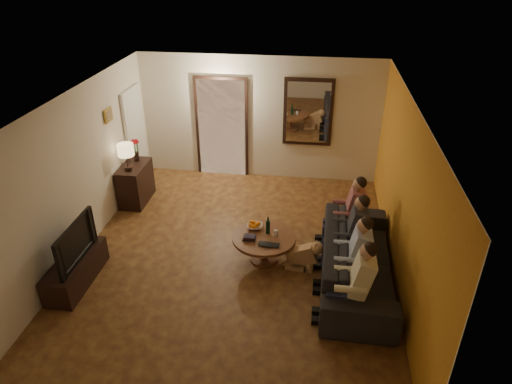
# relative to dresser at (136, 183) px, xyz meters

# --- Properties ---
(floor) EXTENTS (5.00, 6.00, 0.01)m
(floor) POSITION_rel_dresser_xyz_m (2.25, -1.53, -0.39)
(floor) COLOR #441D12
(floor) RESTS_ON ground
(ceiling) EXTENTS (5.00, 6.00, 0.01)m
(ceiling) POSITION_rel_dresser_xyz_m (2.25, -1.53, 2.21)
(ceiling) COLOR white
(ceiling) RESTS_ON back_wall
(back_wall) EXTENTS (5.00, 0.02, 2.60)m
(back_wall) POSITION_rel_dresser_xyz_m (2.25, 1.47, 0.91)
(back_wall) COLOR beige
(back_wall) RESTS_ON floor
(front_wall) EXTENTS (5.00, 0.02, 2.60)m
(front_wall) POSITION_rel_dresser_xyz_m (2.25, -4.53, 0.91)
(front_wall) COLOR beige
(front_wall) RESTS_ON floor
(left_wall) EXTENTS (0.02, 6.00, 2.60)m
(left_wall) POSITION_rel_dresser_xyz_m (-0.25, -1.53, 0.91)
(left_wall) COLOR beige
(left_wall) RESTS_ON floor
(right_wall) EXTENTS (0.02, 6.00, 2.60)m
(right_wall) POSITION_rel_dresser_xyz_m (4.75, -1.53, 0.91)
(right_wall) COLOR beige
(right_wall) RESTS_ON floor
(orange_accent) EXTENTS (0.01, 6.00, 2.60)m
(orange_accent) POSITION_rel_dresser_xyz_m (4.74, -1.53, 0.91)
(orange_accent) COLOR orange
(orange_accent) RESTS_ON right_wall
(kitchen_doorway) EXTENTS (1.00, 0.06, 2.10)m
(kitchen_doorway) POSITION_rel_dresser_xyz_m (1.45, 1.45, 0.66)
(kitchen_doorway) COLOR #FFE0A5
(kitchen_doorway) RESTS_ON floor
(door_trim) EXTENTS (1.12, 0.04, 2.22)m
(door_trim) POSITION_rel_dresser_xyz_m (1.45, 1.44, 0.66)
(door_trim) COLOR black
(door_trim) RESTS_ON floor
(fridge_glimpse) EXTENTS (0.45, 0.03, 1.70)m
(fridge_glimpse) POSITION_rel_dresser_xyz_m (1.70, 1.46, 0.51)
(fridge_glimpse) COLOR silver
(fridge_glimpse) RESTS_ON floor
(mirror_frame) EXTENTS (1.00, 0.05, 1.40)m
(mirror_frame) POSITION_rel_dresser_xyz_m (3.25, 1.43, 1.11)
(mirror_frame) COLOR black
(mirror_frame) RESTS_ON back_wall
(mirror_glass) EXTENTS (0.86, 0.02, 1.26)m
(mirror_glass) POSITION_rel_dresser_xyz_m (3.25, 1.40, 1.11)
(mirror_glass) COLOR white
(mirror_glass) RESTS_ON back_wall
(white_door) EXTENTS (0.06, 0.85, 2.04)m
(white_door) POSITION_rel_dresser_xyz_m (-0.21, 0.77, 0.63)
(white_door) COLOR white
(white_door) RESTS_ON floor
(framed_art) EXTENTS (0.03, 0.28, 0.24)m
(framed_art) POSITION_rel_dresser_xyz_m (-0.22, -0.23, 1.46)
(framed_art) COLOR #B28C33
(framed_art) RESTS_ON left_wall
(art_canvas) EXTENTS (0.01, 0.22, 0.18)m
(art_canvas) POSITION_rel_dresser_xyz_m (-0.21, -0.23, 1.46)
(art_canvas) COLOR brown
(art_canvas) RESTS_ON left_wall
(dresser) EXTENTS (0.45, 0.87, 0.77)m
(dresser) POSITION_rel_dresser_xyz_m (0.00, 0.00, 0.00)
(dresser) COLOR black
(dresser) RESTS_ON floor
(table_lamp) EXTENTS (0.30, 0.30, 0.54)m
(table_lamp) POSITION_rel_dresser_xyz_m (0.00, -0.22, 0.66)
(table_lamp) COLOR beige
(table_lamp) RESTS_ON dresser
(flower_vase) EXTENTS (0.14, 0.14, 0.44)m
(flower_vase) POSITION_rel_dresser_xyz_m (0.00, 0.22, 0.61)
(flower_vase) COLOR red
(flower_vase) RESTS_ON dresser
(tv_stand) EXTENTS (0.45, 1.26, 0.42)m
(tv_stand) POSITION_rel_dresser_xyz_m (0.00, -2.50, -0.18)
(tv_stand) COLOR black
(tv_stand) RESTS_ON floor
(tv) EXTENTS (1.07, 0.14, 0.61)m
(tv) POSITION_rel_dresser_xyz_m (0.00, -2.50, 0.34)
(tv) COLOR black
(tv) RESTS_ON tv_stand
(sofa) EXTENTS (2.62, 1.08, 0.76)m
(sofa) POSITION_rel_dresser_xyz_m (4.16, -1.88, -0.01)
(sofa) COLOR black
(sofa) RESTS_ON floor
(person_a) EXTENTS (0.60, 0.40, 1.20)m
(person_a) POSITION_rel_dresser_xyz_m (4.06, -2.78, 0.21)
(person_a) COLOR tan
(person_a) RESTS_ON sofa
(person_b) EXTENTS (0.60, 0.40, 1.20)m
(person_b) POSITION_rel_dresser_xyz_m (4.06, -2.18, 0.21)
(person_b) COLOR tan
(person_b) RESTS_ON sofa
(person_c) EXTENTS (0.60, 0.40, 1.20)m
(person_c) POSITION_rel_dresser_xyz_m (4.06, -1.58, 0.21)
(person_c) COLOR tan
(person_c) RESTS_ON sofa
(person_d) EXTENTS (0.60, 0.40, 1.20)m
(person_d) POSITION_rel_dresser_xyz_m (4.06, -0.98, 0.21)
(person_d) COLOR tan
(person_d) RESTS_ON sofa
(dog) EXTENTS (0.58, 0.30, 0.56)m
(dog) POSITION_rel_dresser_xyz_m (3.34, -1.73, -0.11)
(dog) COLOR #B87B55
(dog) RESTS_ON floor
(coffee_table) EXTENTS (1.16, 1.16, 0.45)m
(coffee_table) POSITION_rel_dresser_xyz_m (2.72, -1.57, -0.16)
(coffee_table) COLOR brown
(coffee_table) RESTS_ON floor
(bowl) EXTENTS (0.26, 0.26, 0.06)m
(bowl) POSITION_rel_dresser_xyz_m (2.54, -1.35, 0.10)
(bowl) COLOR white
(bowl) RESTS_ON coffee_table
(oranges) EXTENTS (0.20, 0.20, 0.08)m
(oranges) POSITION_rel_dresser_xyz_m (2.54, -1.35, 0.16)
(oranges) COLOR orange
(oranges) RESTS_ON bowl
(wine_bottle) EXTENTS (0.07, 0.07, 0.31)m
(wine_bottle) POSITION_rel_dresser_xyz_m (2.77, -1.47, 0.22)
(wine_bottle) COLOR black
(wine_bottle) RESTS_ON coffee_table
(wine_glass) EXTENTS (0.06, 0.06, 0.10)m
(wine_glass) POSITION_rel_dresser_xyz_m (2.90, -1.52, 0.11)
(wine_glass) COLOR silver
(wine_glass) RESTS_ON coffee_table
(book_stack) EXTENTS (0.20, 0.15, 0.07)m
(book_stack) POSITION_rel_dresser_xyz_m (2.50, -1.67, 0.10)
(book_stack) COLOR black
(book_stack) RESTS_ON coffee_table
(laptop) EXTENTS (0.34, 0.24, 0.03)m
(laptop) POSITION_rel_dresser_xyz_m (2.82, -1.85, 0.08)
(laptop) COLOR black
(laptop) RESTS_ON coffee_table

